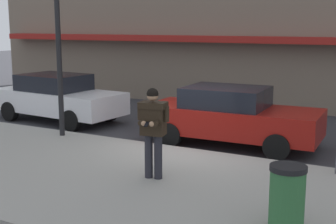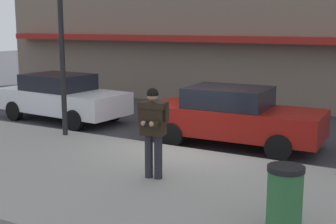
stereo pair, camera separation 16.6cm
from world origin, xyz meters
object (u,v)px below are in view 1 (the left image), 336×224
man_texting_on_phone (153,123)px  parked_sedan_near (58,97)px  parked_sedan_mid (231,116)px  trash_bin (287,197)px  street_lamp_post (58,24)px

man_texting_on_phone → parked_sedan_near: bearing=146.5°
parked_sedan_mid → trash_bin: bearing=-60.3°
parked_sedan_near → man_texting_on_phone: 7.12m
parked_sedan_near → man_texting_on_phone: (5.92, -3.93, 0.46)m
parked_sedan_near → trash_bin: 10.16m
parked_sedan_near → trash_bin: size_ratio=4.72×
parked_sedan_mid → street_lamp_post: (-4.26, -1.69, 2.35)m
parked_sedan_near → street_lamp_post: bearing=-46.3°
man_texting_on_phone → street_lamp_post: bearing=154.1°
street_lamp_post → trash_bin: street_lamp_post is taller
street_lamp_post → trash_bin: 8.00m
parked_sedan_near → street_lamp_post: street_lamp_post is taller
parked_sedan_mid → man_texting_on_phone: bearing=-93.3°
trash_bin → parked_sedan_near: bearing=150.5°
man_texting_on_phone → street_lamp_post: 4.88m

